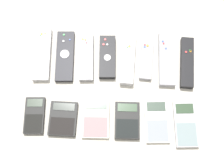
{
  "coord_description": "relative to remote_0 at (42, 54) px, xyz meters",
  "views": [
    {
      "loc": [
        0.02,
        -0.31,
        1.0
      ],
      "look_at": [
        0.0,
        0.02,
        0.01
      ],
      "focal_mm": 50.0,
      "sensor_mm": 36.0,
      "label": 1
    }
  ],
  "objects": [
    {
      "name": "remote_6",
      "position": [
        0.43,
        0.0,
        0.0
      ],
      "size": [
        0.05,
        0.2,
        0.02
      ],
      "rotation": [
        0.0,
        0.0,
        0.01
      ],
      "color": "gray",
      "rests_on": "ground_plane"
    },
    {
      "name": "remote_3",
      "position": [
        0.23,
        -0.0,
        0.0
      ],
      "size": [
        0.06,
        0.16,
        0.02
      ],
      "rotation": [
        0.0,
        0.0,
        0.04
      ],
      "color": "black",
      "rests_on": "ground_plane"
    },
    {
      "name": "calculator_3",
      "position": [
        0.3,
        -0.22,
        -0.0
      ],
      "size": [
        0.08,
        0.12,
        0.02
      ],
      "rotation": [
        0.0,
        0.0,
        0.02
      ],
      "color": "black",
      "rests_on": "ground_plane"
    },
    {
      "name": "calculator_0",
      "position": [
        -0.0,
        -0.22,
        -0.0
      ],
      "size": [
        0.07,
        0.12,
        0.02
      ],
      "rotation": [
        0.0,
        0.0,
        0.05
      ],
      "color": "black",
      "rests_on": "ground_plane"
    },
    {
      "name": "remote_1",
      "position": [
        0.08,
        -0.0,
        -0.0
      ],
      "size": [
        0.07,
        0.19,
        0.02
      ],
      "rotation": [
        0.0,
        0.0,
        0.05
      ],
      "color": "black",
      "rests_on": "ground_plane"
    },
    {
      "name": "remote_0",
      "position": [
        0.0,
        0.0,
        0.0
      ],
      "size": [
        0.07,
        0.2,
        0.02
      ],
      "rotation": [
        0.0,
        0.0,
        0.06
      ],
      "color": "#B7B7BC",
      "rests_on": "ground_plane"
    },
    {
      "name": "calculator_5",
      "position": [
        0.49,
        -0.22,
        -0.0
      ],
      "size": [
        0.08,
        0.15,
        0.02
      ],
      "rotation": [
        0.0,
        0.0,
        0.06
      ],
      "color": "#B2B2B7",
      "rests_on": "ground_plane"
    },
    {
      "name": "calculator_4",
      "position": [
        0.4,
        -0.22,
        -0.0
      ],
      "size": [
        0.09,
        0.15,
        0.01
      ],
      "rotation": [
        0.0,
        0.0,
        0.07
      ],
      "color": "silver",
      "rests_on": "ground_plane"
    },
    {
      "name": "calculator_1",
      "position": [
        0.09,
        -0.22,
        -0.0
      ],
      "size": [
        0.09,
        0.11,
        0.02
      ],
      "rotation": [
        0.0,
        0.0,
        -0.01
      ],
      "color": "black",
      "rests_on": "ground_plane"
    },
    {
      "name": "ground_plane",
      "position": [
        0.25,
        -0.12,
        -0.01
      ],
      "size": [
        3.0,
        3.0,
        0.0
      ],
      "primitive_type": "plane",
      "color": "beige"
    },
    {
      "name": "remote_5",
      "position": [
        0.36,
        0.0,
        -0.0
      ],
      "size": [
        0.05,
        0.16,
        0.02
      ],
      "rotation": [
        0.0,
        0.0,
        -0.06
      ],
      "color": "gray",
      "rests_on": "ground_plane"
    },
    {
      "name": "calculator_2",
      "position": [
        0.2,
        -0.22,
        -0.0
      ],
      "size": [
        0.09,
        0.13,
        0.01
      ],
      "rotation": [
        0.0,
        0.0,
        0.03
      ],
      "color": "beige",
      "rests_on": "ground_plane"
    },
    {
      "name": "remote_7",
      "position": [
        0.5,
        -0.01,
        0.0
      ],
      "size": [
        0.05,
        0.18,
        0.03
      ],
      "rotation": [
        0.0,
        0.0,
        -0.04
      ],
      "color": "black",
      "rests_on": "ground_plane"
    },
    {
      "name": "remote_2",
      "position": [
        0.15,
        -0.0,
        0.0
      ],
      "size": [
        0.06,
        0.18,
        0.02
      ],
      "rotation": [
        0.0,
        0.0,
        0.06
      ],
      "color": "gray",
      "rests_on": "ground_plane"
    },
    {
      "name": "remote_4",
      "position": [
        0.3,
        -0.01,
        0.0
      ],
      "size": [
        0.05,
        0.18,
        0.03
      ],
      "rotation": [
        0.0,
        0.0,
        -0.03
      ],
      "color": "#B7B7BC",
      "rests_on": "ground_plane"
    }
  ]
}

